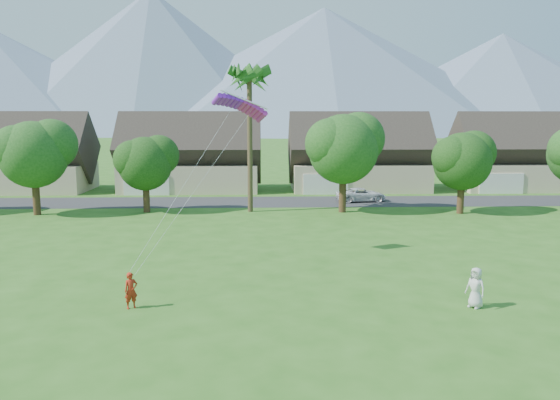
{
  "coord_description": "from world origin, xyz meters",
  "views": [
    {
      "loc": [
        -0.91,
        -18.57,
        8.11
      ],
      "look_at": [
        0.0,
        10.0,
        3.8
      ],
      "focal_mm": 35.0,
      "sensor_mm": 36.0,
      "label": 1
    }
  ],
  "objects_px": {
    "kite_flyer": "(131,290)",
    "parafoil_kite": "(241,104)",
    "watcher": "(476,288)",
    "parked_car": "(361,195)"
  },
  "relations": [
    {
      "from": "kite_flyer",
      "to": "parked_car",
      "type": "distance_m",
      "value": 33.56
    },
    {
      "from": "kite_flyer",
      "to": "parafoil_kite",
      "type": "relative_size",
      "value": 0.48
    },
    {
      "from": "kite_flyer",
      "to": "watcher",
      "type": "relative_size",
      "value": 0.89
    },
    {
      "from": "kite_flyer",
      "to": "parked_car",
      "type": "height_order",
      "value": "kite_flyer"
    },
    {
      "from": "parked_car",
      "to": "watcher",
      "type": "bearing_deg",
      "value": 170.49
    },
    {
      "from": "parked_car",
      "to": "parafoil_kite",
      "type": "bearing_deg",
      "value": 143.91
    },
    {
      "from": "watcher",
      "to": "parafoil_kite",
      "type": "distance_m",
      "value": 16.11
    },
    {
      "from": "watcher",
      "to": "parafoil_kite",
      "type": "bearing_deg",
      "value": -171.12
    },
    {
      "from": "parafoil_kite",
      "to": "parked_car",
      "type": "bearing_deg",
      "value": 43.72
    },
    {
      "from": "parked_car",
      "to": "parafoil_kite",
      "type": "relative_size",
      "value": 1.47
    }
  ]
}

